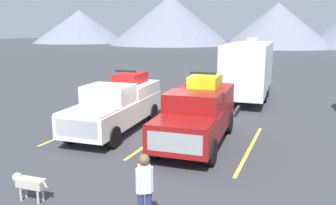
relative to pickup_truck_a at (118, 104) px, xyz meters
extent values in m
plane|color=#38383D|center=(2.02, -0.28, -1.11)|extent=(240.00, 240.00, 0.00)
cube|color=white|center=(0.02, -0.24, -0.28)|extent=(2.34, 5.95, 0.87)
cube|color=white|center=(0.17, -2.33, 0.20)|extent=(1.96, 1.76, 0.08)
cube|color=white|center=(0.05, -0.76, 0.54)|extent=(1.91, 1.64, 0.76)
cube|color=slate|center=(0.10, -1.36, 0.58)|extent=(1.71, 0.34, 0.56)
cube|color=white|center=(-0.10, 1.33, 0.42)|extent=(2.07, 2.81, 0.53)
cube|color=silver|center=(0.22, -3.11, -0.23)|extent=(1.64, 0.18, 0.61)
cylinder|color=black|center=(1.04, -2.15, -0.71)|extent=(0.34, 0.83, 0.81)
cylinder|color=black|center=(-0.73, -2.28, -0.71)|extent=(0.34, 0.83, 0.81)
cylinder|color=black|center=(0.76, 1.80, -0.71)|extent=(0.34, 0.83, 0.81)
cylinder|color=black|center=(-1.01, 1.68, -0.71)|extent=(0.34, 0.83, 0.81)
cube|color=red|center=(-0.10, 1.33, 0.91)|extent=(1.18, 1.79, 0.45)
cylinder|color=black|center=(0.38, 0.78, 0.91)|extent=(0.21, 0.45, 0.44)
cylinder|color=black|center=(-0.49, 0.71, 0.91)|extent=(0.21, 0.45, 0.44)
cylinder|color=black|center=(0.29, 1.95, 0.91)|extent=(0.21, 0.45, 0.44)
cylinder|color=black|center=(-0.57, 1.89, 0.91)|extent=(0.21, 0.45, 0.44)
cube|color=black|center=(-0.06, 0.85, 1.29)|extent=(0.97, 0.15, 0.08)
cube|color=maroon|center=(3.67, -0.62, -0.24)|extent=(2.40, 5.52, 0.88)
cube|color=maroon|center=(3.80, -2.56, 0.24)|extent=(2.04, 1.64, 0.08)
cube|color=maroon|center=(3.70, -1.10, 0.56)|extent=(2.00, 1.53, 0.73)
cube|color=slate|center=(3.74, -1.66, 0.60)|extent=(1.79, 0.34, 0.54)
cube|color=maroon|center=(3.56, 0.83, 0.51)|extent=(2.15, 2.61, 0.63)
cube|color=silver|center=(3.86, -3.28, -0.20)|extent=(1.72, 0.18, 0.62)
cylinder|color=black|center=(4.72, -2.38, -0.69)|extent=(0.34, 0.87, 0.85)
cylinder|color=black|center=(2.87, -2.51, -0.69)|extent=(0.34, 0.87, 0.85)
cylinder|color=black|center=(4.46, 1.27, -0.69)|extent=(0.34, 0.87, 0.85)
cylinder|color=black|center=(2.61, 1.14, -0.69)|extent=(0.34, 0.87, 0.85)
cube|color=yellow|center=(3.56, 0.83, 1.05)|extent=(1.22, 1.66, 0.45)
cylinder|color=black|center=(4.05, 0.32, 1.05)|extent=(0.21, 0.45, 0.44)
cylinder|color=black|center=(3.15, 0.25, 1.05)|extent=(0.21, 0.45, 0.44)
cylinder|color=black|center=(3.98, 1.41, 1.05)|extent=(0.21, 0.45, 0.44)
cylinder|color=black|center=(3.07, 1.34, 1.05)|extent=(0.21, 0.45, 0.44)
cube|color=black|center=(3.59, 0.39, 1.43)|extent=(1.01, 0.15, 0.08)
cube|color=gold|center=(-1.59, -0.32, -1.11)|extent=(0.12, 5.50, 0.01)
cube|color=gold|center=(2.02, -0.32, -1.11)|extent=(0.12, 5.50, 0.01)
cube|color=gold|center=(5.63, -0.32, -1.11)|extent=(0.12, 5.50, 0.01)
cube|color=white|center=(3.97, 8.90, 0.84)|extent=(2.78, 7.90, 2.84)
cube|color=#595960|center=(2.78, 8.84, 0.98)|extent=(0.42, 7.46, 0.24)
cube|color=silver|center=(3.90, 10.07, 2.41)|extent=(0.64, 0.73, 0.30)
cube|color=#333333|center=(4.21, 4.42, -0.79)|extent=(0.18, 1.20, 0.12)
cylinder|color=black|center=(5.10, 8.03, -0.73)|extent=(0.26, 0.77, 0.76)
cylinder|color=black|center=(2.93, 7.91, -0.73)|extent=(0.26, 0.77, 0.76)
cylinder|color=black|center=(5.00, 9.89, -0.73)|extent=(0.26, 0.77, 0.76)
cylinder|color=black|center=(2.83, 9.77, -0.73)|extent=(0.26, 0.77, 0.76)
cube|color=silver|center=(4.39, -6.38, 0.05)|extent=(0.32, 0.31, 0.61)
sphere|color=brown|center=(4.39, -6.38, 0.47)|extent=(0.23, 0.23, 0.23)
cylinder|color=silver|center=(4.28, -6.46, 0.02)|extent=(0.10, 0.10, 0.55)
cylinder|color=silver|center=(4.50, -6.30, 0.02)|extent=(0.10, 0.10, 0.55)
cube|color=beige|center=(1.22, -6.31, -0.64)|extent=(0.76, 0.31, 0.22)
sphere|color=beige|center=(0.81, -6.34, -0.55)|extent=(0.24, 0.24, 0.24)
cylinder|color=beige|center=(1.62, -6.29, -0.60)|extent=(0.16, 0.05, 0.20)
cylinder|color=beige|center=(0.96, -6.42, -0.93)|extent=(0.06, 0.06, 0.36)
cylinder|color=beige|center=(0.95, -6.24, -0.93)|extent=(0.06, 0.06, 0.36)
cylinder|color=beige|center=(1.48, -6.39, -0.93)|extent=(0.06, 0.06, 0.36)
cylinder|color=beige|center=(1.47, -6.21, -0.93)|extent=(0.06, 0.06, 0.36)
cone|color=slate|center=(-60.33, 79.56, 3.89)|extent=(28.83, 28.83, 10.01)
cone|color=slate|center=(-28.88, 77.45, 5.48)|extent=(33.25, 33.25, 13.20)
cone|color=slate|center=(-0.25, 72.51, 3.98)|extent=(25.05, 25.05, 10.18)
camera|label=1|loc=(7.38, -12.36, 3.10)|focal=36.91mm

